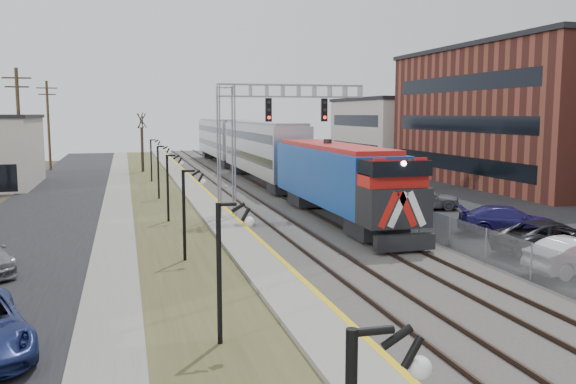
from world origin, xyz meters
name	(u,v)px	position (x,y,z in m)	size (l,w,h in m)	color
street_west	(48,209)	(-11.50, 35.00, 0.02)	(7.00, 120.00, 0.04)	black
sidewalk	(117,206)	(-7.00, 35.00, 0.04)	(2.00, 120.00, 0.08)	gray
grass_median	(161,205)	(-4.00, 35.00, 0.03)	(4.00, 120.00, 0.06)	#434525
platform	(204,202)	(-1.00, 35.00, 0.12)	(2.00, 120.00, 0.24)	gray
ballast_bed	(272,200)	(4.00, 35.00, 0.10)	(8.00, 120.00, 0.20)	#595651
parking_lot	(420,195)	(16.00, 35.00, 0.02)	(16.00, 120.00, 0.04)	black
platform_edge	(216,200)	(-0.12, 35.00, 0.24)	(0.24, 120.00, 0.01)	gold
track_near	(245,198)	(2.00, 35.00, 0.28)	(1.58, 120.00, 0.15)	#2D2119
track_far	(292,196)	(5.50, 35.00, 0.28)	(1.58, 120.00, 0.15)	#2D2119
train	(253,150)	(5.50, 49.04, 2.88)	(3.00, 63.05, 5.33)	#113F91
signal_gantry	(254,127)	(1.22, 27.99, 5.59)	(9.00, 1.07, 8.15)	gray
lampposts	(183,215)	(-4.00, 18.29, 2.00)	(0.14, 62.14, 4.00)	black
fence	(326,188)	(8.20, 35.00, 0.80)	(0.04, 120.00, 1.60)	gray
bare_trees	(35,165)	(-12.66, 38.91, 2.70)	(12.30, 42.30, 5.95)	#382D23
car_lot_c	(552,239)	(12.19, 14.86, 0.77)	(2.54, 5.52, 1.53)	black
car_lot_d	(508,221)	(13.04, 19.40, 0.75)	(2.10, 5.18, 1.50)	navy
car_lot_e	(422,198)	(12.72, 28.39, 0.81)	(1.92, 4.78, 1.63)	slate
car_lot_f	(389,185)	(13.81, 36.18, 0.73)	(1.54, 4.42, 1.46)	#0E461B
car_lot_g	(330,173)	(12.90, 47.85, 0.65)	(2.15, 4.67, 1.30)	#0D4123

